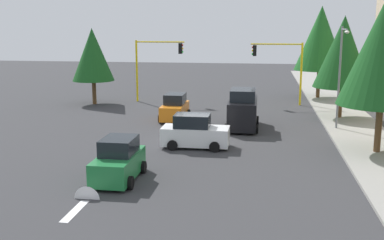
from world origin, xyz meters
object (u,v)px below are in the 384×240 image
(traffic_signal_far_left, at_px, (281,61))
(car_green, at_px, (119,161))
(tree_roadside_far, at_px, (321,38))
(street_lamp_curbside, at_px, (341,67))
(tree_roadside_mid, at_px, (343,52))
(tree_opposite_side, at_px, (93,55))
(car_white, at_px, (195,132))
(car_orange, at_px, (175,108))
(delivery_van_black, at_px, (243,110))
(traffic_signal_far_right, at_px, (156,59))

(traffic_signal_far_left, relative_size, car_green, 1.48)
(tree_roadside_far, xyz_separation_m, car_green, (26.37, -11.93, -4.93))
(traffic_signal_far_left, xyz_separation_m, street_lamp_curbside, (10.39, 3.52, 0.40))
(tree_roadside_mid, distance_m, car_green, 20.98)
(tree_opposite_side, relative_size, tree_roadside_far, 0.77)
(car_white, relative_size, car_green, 1.04)
(car_white, bearing_deg, car_green, -22.69)
(tree_roadside_mid, bearing_deg, car_orange, -80.44)
(delivery_van_black, bearing_deg, tree_roadside_far, 154.98)
(tree_roadside_mid, bearing_deg, delivery_van_black, -58.86)
(traffic_signal_far_left, bearing_deg, car_white, -18.80)
(tree_roadside_far, distance_m, delivery_van_black, 16.47)
(delivery_van_black, relative_size, car_green, 1.28)
(street_lamp_curbside, distance_m, tree_roadside_far, 14.47)
(tree_roadside_mid, relative_size, car_white, 1.99)
(traffic_signal_far_right, bearing_deg, tree_opposite_side, -69.32)
(car_green, bearing_deg, car_orange, 179.95)
(car_orange, relative_size, car_green, 1.03)
(tree_opposite_side, xyz_separation_m, tree_roadside_mid, (4.00, 21.00, 0.65))
(traffic_signal_far_right, distance_m, car_green, 22.83)
(tree_roadside_far, xyz_separation_m, car_white, (20.00, -9.27, -4.93))
(street_lamp_curbside, relative_size, tree_roadside_mid, 0.90)
(delivery_van_black, distance_m, car_orange, 5.70)
(tree_roadside_far, distance_m, car_white, 22.59)
(tree_opposite_side, relative_size, tree_roadside_mid, 0.87)
(street_lamp_curbside, bearing_deg, delivery_van_black, -90.37)
(tree_roadside_mid, distance_m, delivery_van_black, 9.24)
(traffic_signal_far_left, xyz_separation_m, traffic_signal_far_right, (0.00, -11.38, 0.09))
(tree_roadside_mid, xyz_separation_m, car_orange, (2.09, -12.42, -4.21))
(traffic_signal_far_left, xyz_separation_m, car_orange, (8.09, -8.10, -3.05))
(traffic_signal_far_left, distance_m, delivery_van_black, 11.07)
(car_orange, distance_m, car_green, 14.28)
(tree_roadside_mid, distance_m, car_white, 14.60)
(tree_roadside_mid, bearing_deg, traffic_signal_far_right, -110.91)
(car_green, bearing_deg, traffic_signal_far_right, -171.68)
(traffic_signal_far_right, relative_size, street_lamp_curbside, 0.81)
(street_lamp_curbside, xyz_separation_m, car_green, (11.98, -11.63, -3.45))
(traffic_signal_far_right, height_order, tree_roadside_mid, tree_roadside_mid)
(car_orange, bearing_deg, tree_roadside_mid, 99.56)
(delivery_van_black, relative_size, car_white, 1.22)
(delivery_van_black, xyz_separation_m, car_white, (5.65, -2.57, -0.39))
(traffic_signal_far_left, height_order, car_orange, traffic_signal_far_left)
(traffic_signal_far_left, distance_m, tree_roadside_mid, 7.48)
(street_lamp_curbside, height_order, tree_opposite_side, street_lamp_curbside)
(tree_roadside_mid, height_order, car_white, tree_roadside_mid)
(traffic_signal_far_left, xyz_separation_m, car_green, (22.37, -8.11, -3.05))
(street_lamp_curbside, bearing_deg, tree_opposite_side, -112.55)
(tree_opposite_side, bearing_deg, tree_roadside_far, 106.31)
(traffic_signal_far_left, relative_size, tree_opposite_side, 0.82)
(traffic_signal_far_left, height_order, tree_opposite_side, tree_opposite_side)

